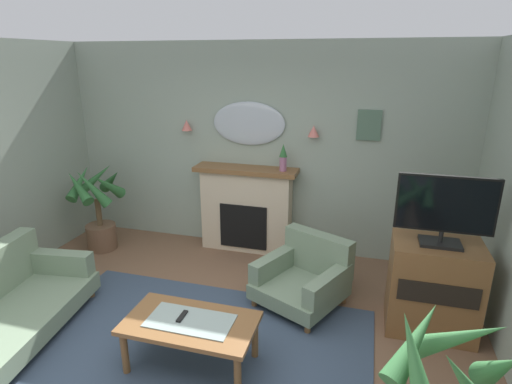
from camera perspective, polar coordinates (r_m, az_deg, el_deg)
floor at (r=3.82m, az=-11.45°, el=-24.53°), size 6.29×6.30×0.10m
wall_back at (r=5.46m, az=0.47°, el=5.99°), size 6.29×0.10×2.73m
patterned_rug at (r=3.91m, az=-10.08°, el=-22.09°), size 3.20×2.40×0.01m
fireplace at (r=5.51m, az=-1.39°, el=-2.51°), size 1.36×0.36×1.16m
mantel_vase_centre at (r=5.14m, az=3.81°, el=4.90°), size 0.10×0.10×0.34m
wall_mirror at (r=5.36m, az=-1.03°, el=9.50°), size 0.96×0.06×0.56m
wall_sconce_left at (r=5.62m, az=-9.61°, el=9.15°), size 0.14×0.14×0.14m
wall_sconce_right at (r=5.14m, az=8.03°, el=8.39°), size 0.14×0.14×0.14m
framed_picture at (r=5.14m, az=15.45°, el=8.94°), size 0.28×0.03×0.36m
coffee_table at (r=3.64m, az=-9.10°, el=-18.00°), size 1.10×0.60×0.45m
tv_remote at (r=3.64m, az=-10.24°, el=-16.68°), size 0.04×0.16×0.02m
armchair_near_fireplace at (r=4.49m, az=6.84°, el=-11.47°), size 1.07×1.08×0.71m
tv_cabinet at (r=4.33m, az=23.37°, el=-11.99°), size 0.80×0.57×0.90m
tv_flatscreen at (r=3.99m, az=24.82°, el=-2.15°), size 0.84×0.24×0.65m
potted_plant_corner_palm at (r=5.90m, az=-21.18°, el=-1.92°), size 0.77×0.78×1.21m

